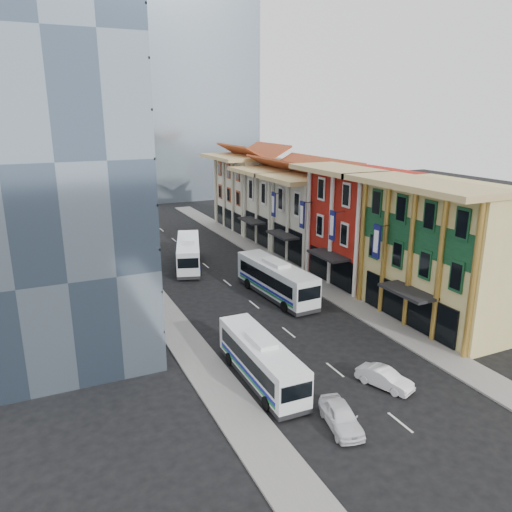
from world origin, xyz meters
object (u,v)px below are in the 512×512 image
bus_left_far (188,252)px  sedan_left (341,416)px  shophouse_tan (448,254)px  sedan_right (385,378)px  bus_right (276,279)px  bus_left_near (261,359)px  office_tower (44,149)px

bus_left_far → sedan_left: bus_left_far is taller
shophouse_tan → sedan_right: size_ratio=3.60×
bus_right → sedan_left: bus_right is taller
shophouse_tan → bus_left_far: 29.48m
bus_left_far → sedan_left: 34.29m
sedan_right → bus_left_near: bearing=128.7°
office_tower → bus_left_far: (15.00, 10.40, -13.20)m
shophouse_tan → office_tower: bearing=155.7°
shophouse_tan → sedan_right: (-12.28, -7.33, -5.36)m
bus_right → office_tower: bearing=167.9°
shophouse_tan → bus_left_near: bearing=-170.8°
shophouse_tan → sedan_right: bearing=-149.2°
bus_right → bus_left_near: bearing=-124.2°
office_tower → sedan_right: (18.72, -21.33, -14.36)m
sedan_left → sedan_right: 5.78m
office_tower → bus_right: bearing=-8.6°
bus_left_near → sedan_right: 8.40m
bus_left_near → bus_left_far: (3.50, 27.55, 0.16)m
office_tower → bus_left_far: 22.53m
bus_left_near → sedan_right: bus_left_near is taller
bus_left_near → bus_left_far: size_ratio=0.91×
bus_left_near → sedan_left: size_ratio=2.46×
office_tower → bus_right: (19.87, -3.00, -13.10)m
bus_left_near → bus_left_far: bus_left_far is taller
office_tower → bus_left_far: office_tower is taller
bus_left_far → sedan_left: size_ratio=2.70×
shophouse_tan → bus_left_far: size_ratio=1.25×
shophouse_tan → bus_left_far: (-16.00, 24.40, -4.20)m
office_tower → sedan_left: (13.52, -23.84, -14.30)m
bus_left_near → office_tower: bearing=124.6°
shophouse_tan → office_tower: office_tower is taller
bus_left_near → bus_right: size_ratio=0.86×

